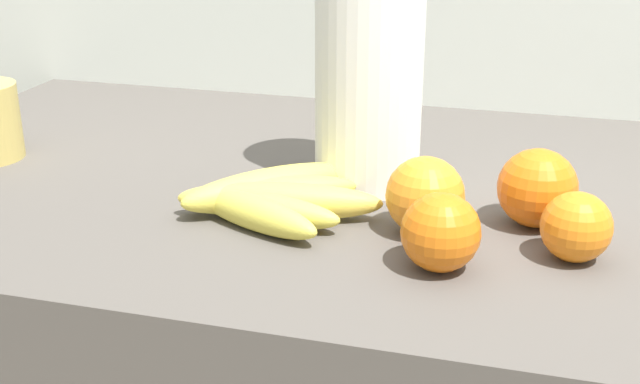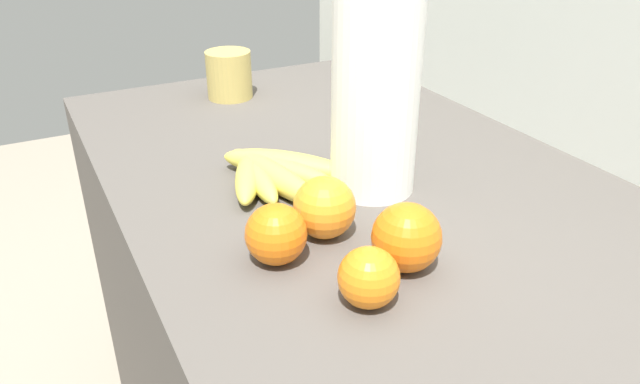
% 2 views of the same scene
% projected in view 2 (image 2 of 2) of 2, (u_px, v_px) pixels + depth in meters
% --- Properties ---
extents(banana_bunch, '(0.21, 0.20, 0.04)m').
position_uv_depth(banana_bunch, '(272.00, 172.00, 0.87)').
color(banana_bunch, '#E0D04C').
rests_on(banana_bunch, counter).
extents(orange_right, '(0.07, 0.07, 0.07)m').
position_uv_depth(orange_right, '(276.00, 234.00, 0.69)').
color(orange_right, orange).
rests_on(orange_right, counter).
extents(orange_front, '(0.08, 0.08, 0.08)m').
position_uv_depth(orange_front, '(406.00, 237.00, 0.67)').
color(orange_front, orange).
rests_on(orange_front, counter).
extents(orange_back_right, '(0.08, 0.08, 0.08)m').
position_uv_depth(orange_back_right, '(324.00, 207.00, 0.74)').
color(orange_back_right, orange).
rests_on(orange_back_right, counter).
extents(orange_back_left, '(0.06, 0.06, 0.06)m').
position_uv_depth(orange_back_left, '(369.00, 278.00, 0.62)').
color(orange_back_left, orange).
rests_on(orange_back_left, counter).
extents(paper_towel_roll, '(0.12, 0.12, 0.31)m').
position_uv_depth(paper_towel_roll, '(375.00, 93.00, 0.80)').
color(paper_towel_roll, white).
rests_on(paper_towel_roll, counter).
extents(mug, '(0.09, 0.09, 0.09)m').
position_uv_depth(mug, '(229.00, 75.00, 1.20)').
color(mug, tan).
rests_on(mug, counter).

